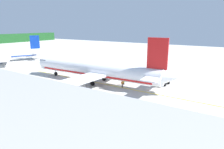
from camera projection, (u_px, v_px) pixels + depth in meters
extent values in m
cube|color=#B7B5AD|center=(20.00, 73.00, 61.76)|extent=(240.00, 320.00, 0.20)
cylinder|color=white|center=(93.00, 69.00, 50.31)|extent=(5.45, 36.14, 3.80)
cone|color=white|center=(42.00, 62.00, 59.88)|extent=(3.72, 2.56, 3.61)
cone|color=white|center=(171.00, 78.00, 40.44)|extent=(3.37, 3.34, 3.23)
cube|color=#192333|center=(47.00, 60.00, 58.58)|extent=(3.34, 2.55, 0.60)
cube|color=white|center=(76.00, 81.00, 41.85)|extent=(16.25, 5.73, 0.50)
cylinder|color=slate|center=(78.00, 82.00, 45.32)|extent=(2.34, 3.30, 2.20)
cube|color=white|center=(118.00, 66.00, 57.08)|extent=(16.54, 7.15, 0.50)
cylinder|color=slate|center=(108.00, 71.00, 55.99)|extent=(2.34, 3.30, 2.20)
cube|color=red|center=(157.00, 53.00, 40.85)|extent=(0.56, 4.41, 6.50)
cube|color=white|center=(156.00, 76.00, 41.98)|extent=(10.54, 3.67, 0.24)
cube|color=red|center=(94.00, 73.00, 50.56)|extent=(5.09, 32.53, 0.36)
cylinder|color=black|center=(56.00, 74.00, 57.83)|extent=(0.40, 1.11, 1.10)
cylinder|color=gray|center=(56.00, 71.00, 57.64)|extent=(0.20, 0.20, 0.50)
cylinder|color=black|center=(92.00, 84.00, 48.10)|extent=(0.40, 1.11, 1.10)
cylinder|color=gray|center=(92.00, 80.00, 47.91)|extent=(0.20, 0.20, 0.50)
cylinder|color=black|center=(104.00, 79.00, 52.43)|extent=(0.40, 1.11, 1.10)
cylinder|color=gray|center=(104.00, 76.00, 52.24)|extent=(0.20, 0.20, 0.50)
cone|color=white|center=(42.00, 51.00, 86.63)|extent=(3.71, 3.72, 2.78)
cube|color=white|center=(4.00, 59.00, 72.84)|extent=(10.87, 13.87, 0.43)
cube|color=white|center=(2.00, 54.00, 86.07)|extent=(8.67, 14.37, 0.43)
cube|color=navy|center=(35.00, 42.00, 84.34)|extent=(3.54, 1.96, 5.60)
cube|color=white|center=(36.00, 52.00, 85.32)|extent=(6.45, 9.26, 0.21)
cylinder|color=black|center=(3.00, 62.00, 77.83)|extent=(0.98, 0.69, 0.95)
cylinder|color=gray|center=(3.00, 60.00, 77.67)|extent=(0.17, 0.17, 0.43)
cylinder|color=black|center=(2.00, 60.00, 81.59)|extent=(0.98, 0.69, 0.95)
cylinder|color=gray|center=(2.00, 58.00, 81.43)|extent=(0.17, 0.17, 0.43)
cube|color=#338C3F|center=(184.00, 123.00, 26.48)|extent=(1.93, 2.31, 1.80)
cube|color=#192333|center=(182.00, 123.00, 25.74)|extent=(0.19, 1.85, 0.94)
cube|color=white|center=(191.00, 114.00, 29.05)|extent=(5.00, 2.49, 1.99)
cube|color=#262628|center=(189.00, 123.00, 28.61)|extent=(6.76, 1.94, 0.16)
cylinder|color=black|center=(192.00, 132.00, 26.32)|extent=(0.92, 0.33, 0.90)
cylinder|color=black|center=(176.00, 127.00, 27.61)|extent=(0.92, 0.33, 0.90)
cylinder|color=black|center=(198.00, 123.00, 28.68)|extent=(0.92, 0.33, 0.90)
cylinder|color=black|center=(183.00, 119.00, 29.97)|extent=(0.92, 0.33, 0.90)
cube|color=silver|center=(165.00, 77.00, 50.11)|extent=(1.95, 2.32, 1.80)
cube|color=#192333|center=(167.00, 75.00, 50.67)|extent=(0.21, 1.85, 0.94)
cube|color=#4C4C51|center=(161.00, 83.00, 48.25)|extent=(3.67, 2.45, 0.24)
cube|color=#2D2D33|center=(160.00, 79.00, 47.71)|extent=(3.69, 1.16, 1.56)
cube|color=#262628|center=(162.00, 83.00, 48.99)|extent=(5.42, 1.92, 0.16)
cylinder|color=black|center=(161.00, 81.00, 50.78)|extent=(0.92, 0.34, 0.90)
cylinder|color=black|center=(169.00, 82.00, 49.48)|extent=(0.92, 0.34, 0.90)
cylinder|color=black|center=(157.00, 83.00, 48.97)|extent=(0.92, 0.34, 0.90)
cylinder|color=black|center=(165.00, 84.00, 47.66)|extent=(0.92, 0.34, 0.90)
cube|color=#333338|center=(66.00, 92.00, 43.13)|extent=(2.36, 2.36, 0.30)
cube|color=silver|center=(65.00, 88.00, 42.89)|extent=(2.09, 2.09, 1.65)
cube|color=silver|center=(66.00, 84.00, 43.26)|extent=(1.28, 1.68, 0.57)
cube|color=#333338|center=(90.00, 99.00, 39.07)|extent=(2.07, 2.07, 0.30)
cube|color=#B2B7C1|center=(90.00, 95.00, 38.86)|extent=(1.81, 1.81, 1.47)
cube|color=#B2B7C1|center=(89.00, 93.00, 38.25)|extent=(1.03, 1.56, 0.54)
cylinder|color=#191E33|center=(122.00, 86.00, 46.58)|extent=(0.14, 0.14, 0.85)
cylinder|color=#191E33|center=(123.00, 86.00, 46.65)|extent=(0.14, 0.14, 0.85)
cube|color=orange|center=(122.00, 83.00, 46.44)|extent=(0.49, 0.43, 0.64)
cube|color=silver|center=(122.00, 83.00, 46.43)|extent=(0.50, 0.45, 0.06)
sphere|color=tan|center=(122.00, 81.00, 46.33)|extent=(0.23, 0.23, 0.23)
cylinder|color=orange|center=(121.00, 83.00, 46.33)|extent=(0.09, 0.09, 0.60)
cylinder|color=orange|center=(123.00, 83.00, 46.53)|extent=(0.09, 0.09, 0.60)
cylinder|color=#191E33|center=(124.00, 83.00, 48.77)|extent=(0.14, 0.14, 0.81)
cylinder|color=#191E33|center=(124.00, 83.00, 48.67)|extent=(0.14, 0.14, 0.81)
cube|color=#CCE519|center=(124.00, 81.00, 48.55)|extent=(0.25, 0.45, 0.60)
cube|color=silver|center=(124.00, 81.00, 48.54)|extent=(0.26, 0.46, 0.06)
sphere|color=tan|center=(124.00, 79.00, 48.45)|extent=(0.22, 0.22, 0.22)
cylinder|color=#CCE519|center=(123.00, 80.00, 48.70)|extent=(0.09, 0.09, 0.57)
cylinder|color=#CCE519|center=(125.00, 81.00, 48.38)|extent=(0.09, 0.09, 0.57)
cylinder|color=#191E33|center=(54.00, 105.00, 35.52)|extent=(0.14, 0.14, 0.84)
cylinder|color=#191E33|center=(53.00, 105.00, 35.55)|extent=(0.14, 0.14, 0.84)
cube|color=orange|center=(54.00, 101.00, 35.36)|extent=(0.38, 0.49, 0.63)
cube|color=silver|center=(54.00, 101.00, 35.35)|extent=(0.39, 0.50, 0.06)
sphere|color=tan|center=(53.00, 99.00, 35.25)|extent=(0.23, 0.23, 0.23)
cylinder|color=orange|center=(55.00, 101.00, 35.30)|extent=(0.09, 0.09, 0.60)
cylinder|color=orange|center=(52.00, 101.00, 35.39)|extent=(0.09, 0.09, 0.60)
cube|color=yellow|center=(110.00, 85.00, 48.58)|extent=(0.30, 60.00, 0.01)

